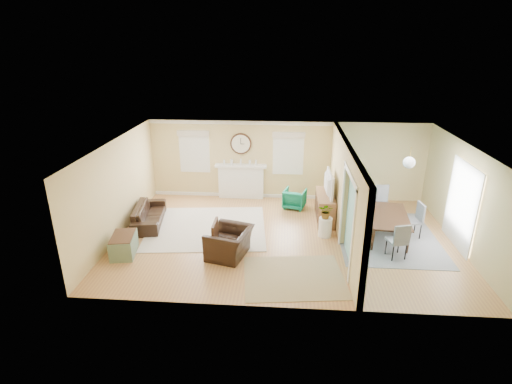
# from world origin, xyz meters

# --- Properties ---
(floor) EXTENTS (9.00, 9.00, 0.00)m
(floor) POSITION_xyz_m (0.00, 0.00, 0.00)
(floor) COLOR #A66E45
(floor) RESTS_ON ground
(wall_back) EXTENTS (9.00, 0.02, 2.60)m
(wall_back) POSITION_xyz_m (0.00, 3.00, 1.30)
(wall_back) COLOR #DDBE7B
(wall_back) RESTS_ON ground
(wall_front) EXTENTS (9.00, 0.02, 2.60)m
(wall_front) POSITION_xyz_m (0.00, -3.00, 1.30)
(wall_front) COLOR #DDBE7B
(wall_front) RESTS_ON ground
(wall_left) EXTENTS (0.02, 6.00, 2.60)m
(wall_left) POSITION_xyz_m (-4.50, 0.00, 1.30)
(wall_left) COLOR #DDBE7B
(wall_left) RESTS_ON ground
(wall_right) EXTENTS (0.02, 6.00, 2.60)m
(wall_right) POSITION_xyz_m (4.50, 0.00, 1.30)
(wall_right) COLOR #DDBE7B
(wall_right) RESTS_ON ground
(ceiling) EXTENTS (9.00, 6.00, 0.02)m
(ceiling) POSITION_xyz_m (0.00, 0.00, 2.60)
(ceiling) COLOR white
(ceiling) RESTS_ON wall_back
(partition) EXTENTS (0.17, 6.00, 2.60)m
(partition) POSITION_xyz_m (1.51, 0.28, 1.36)
(partition) COLOR #DDBE7B
(partition) RESTS_ON ground
(fireplace) EXTENTS (1.70, 0.30, 1.17)m
(fireplace) POSITION_xyz_m (-1.50, 2.88, 0.60)
(fireplace) COLOR white
(fireplace) RESTS_ON ground
(wall_clock) EXTENTS (0.70, 0.07, 0.70)m
(wall_clock) POSITION_xyz_m (-1.50, 2.97, 1.85)
(wall_clock) COLOR #432717
(wall_clock) RESTS_ON wall_back
(window_left) EXTENTS (1.05, 0.13, 1.42)m
(window_left) POSITION_xyz_m (-3.05, 2.95, 1.66)
(window_left) COLOR white
(window_left) RESTS_ON wall_back
(window_right) EXTENTS (1.05, 0.13, 1.42)m
(window_right) POSITION_xyz_m (0.05, 2.95, 1.66)
(window_right) COLOR white
(window_right) RESTS_ON wall_back
(french_doors) EXTENTS (0.06, 1.70, 2.20)m
(french_doors) POSITION_xyz_m (4.45, 0.00, 1.10)
(french_doors) COLOR white
(french_doors) RESTS_ON ground
(pendant) EXTENTS (0.30, 0.30, 0.55)m
(pendant) POSITION_xyz_m (3.00, 0.00, 2.20)
(pendant) COLOR gold
(pendant) RESTS_ON ceiling
(rug_cream) EXTENTS (3.56, 3.17, 0.02)m
(rug_cream) POSITION_xyz_m (-2.23, 0.46, 0.01)
(rug_cream) COLOR beige
(rug_cream) RESTS_ON floor
(rug_jute) EXTENTS (2.44, 2.08, 0.01)m
(rug_jute) POSITION_xyz_m (0.23, -1.89, 0.01)
(rug_jute) COLOR tan
(rug_jute) RESTS_ON floor
(rug_grey) EXTENTS (2.62, 3.27, 0.01)m
(rug_grey) POSITION_xyz_m (2.77, 0.27, 0.01)
(rug_grey) COLOR gray
(rug_grey) RESTS_ON floor
(sofa) EXTENTS (1.04, 2.00, 0.56)m
(sofa) POSITION_xyz_m (-3.94, 0.64, 0.28)
(sofa) COLOR black
(sofa) RESTS_ON floor
(eames_chair) EXTENTS (1.21, 1.31, 0.71)m
(eames_chair) POSITION_xyz_m (-1.35, -1.04, 0.36)
(eames_chair) COLOR black
(eames_chair) RESTS_ON floor
(green_chair) EXTENTS (0.80, 0.81, 0.61)m
(green_chair) POSITION_xyz_m (0.29, 2.14, 0.30)
(green_chair) COLOR #006A45
(green_chair) RESTS_ON floor
(trunk) EXTENTS (0.69, 0.97, 0.52)m
(trunk) POSITION_xyz_m (-3.99, -1.16, 0.26)
(trunk) COLOR #5D715C
(trunk) RESTS_ON floor
(credenza) EXTENTS (0.49, 1.45, 0.80)m
(credenza) POSITION_xyz_m (1.16, 1.29, 0.40)
(credenza) COLOR olive
(credenza) RESTS_ON floor
(tv) EXTENTS (0.19, 1.19, 0.68)m
(tv) POSITION_xyz_m (1.15, 1.29, 1.14)
(tv) COLOR black
(tv) RESTS_ON credenza
(garden_stool) EXTENTS (0.36, 0.36, 0.53)m
(garden_stool) POSITION_xyz_m (1.09, 0.21, 0.27)
(garden_stool) COLOR white
(garden_stool) RESTS_ON floor
(potted_plant) EXTENTS (0.46, 0.43, 0.42)m
(potted_plant) POSITION_xyz_m (1.09, 0.21, 0.74)
(potted_plant) COLOR #337F33
(potted_plant) RESTS_ON garden_stool
(dining_table) EXTENTS (1.24, 1.96, 0.65)m
(dining_table) POSITION_xyz_m (2.77, 0.27, 0.33)
(dining_table) COLOR #432717
(dining_table) RESTS_ON floor
(dining_chair_n) EXTENTS (0.52, 0.52, 1.02)m
(dining_chair_n) POSITION_xyz_m (2.86, 1.46, 0.60)
(dining_chair_n) COLOR gray
(dining_chair_n) RESTS_ON floor
(dining_chair_s) EXTENTS (0.51, 0.51, 0.94)m
(dining_chair_s) POSITION_xyz_m (2.73, -0.80, 0.55)
(dining_chair_s) COLOR gray
(dining_chair_s) RESTS_ON floor
(dining_chair_w) EXTENTS (0.45, 0.45, 0.99)m
(dining_chair_w) POSITION_xyz_m (2.11, 0.36, 0.58)
(dining_chair_w) COLOR white
(dining_chair_w) RESTS_ON floor
(dining_chair_e) EXTENTS (0.48, 0.48, 0.97)m
(dining_chair_e) POSITION_xyz_m (3.42, 0.36, 0.57)
(dining_chair_e) COLOR gray
(dining_chair_e) RESTS_ON floor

